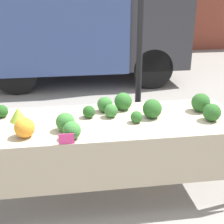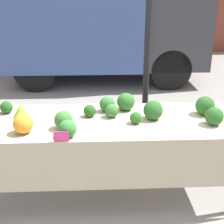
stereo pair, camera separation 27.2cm
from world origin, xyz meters
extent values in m
plane|color=gray|center=(0.00, 0.00, 0.00)|extent=(40.00, 40.00, 0.00)
cylinder|color=black|center=(0.43, 0.78, 1.31)|extent=(0.07, 0.07, 2.61)
cube|color=#384C84|center=(-0.60, 4.35, 1.61)|extent=(2.83, 2.27, 2.49)
cube|color=#333338|center=(1.47, 4.35, 1.26)|extent=(1.30, 2.08, 1.79)
cylinder|color=black|center=(1.34, 3.42, 0.41)|extent=(0.82, 0.22, 0.82)
cylinder|color=black|center=(1.34, 5.28, 0.41)|extent=(0.82, 0.22, 0.82)
cylinder|color=black|center=(-1.38, 3.42, 0.41)|extent=(0.82, 0.22, 0.82)
cylinder|color=black|center=(-1.38, 5.28, 0.41)|extent=(0.82, 0.22, 0.82)
cube|color=tan|center=(0.00, 0.00, 0.78)|extent=(2.40, 0.88, 0.03)
cube|color=tan|center=(0.00, -0.43, 0.54)|extent=(2.40, 0.01, 0.43)
cylinder|color=black|center=(-1.14, 0.38, 0.38)|extent=(0.05, 0.05, 0.76)
cylinder|color=black|center=(1.14, 0.38, 0.38)|extent=(0.05, 0.05, 0.76)
sphere|color=orange|center=(-0.76, -0.25, 0.87)|extent=(0.17, 0.17, 0.17)
cone|color=#93B238|center=(-0.86, 0.10, 0.86)|extent=(0.16, 0.16, 0.13)
sphere|color=#336B2D|center=(0.00, 0.07, 0.86)|extent=(0.13, 0.13, 0.13)
sphere|color=#387533|center=(-0.38, -0.34, 0.87)|extent=(0.15, 0.15, 0.15)
sphere|color=#23511E|center=(-0.21, 0.09, 0.85)|extent=(0.12, 0.12, 0.12)
sphere|color=#2D6628|center=(0.15, 0.25, 0.88)|extent=(0.18, 0.18, 0.18)
sphere|color=#285B23|center=(0.91, 0.09, 0.88)|extent=(0.18, 0.18, 0.18)
sphere|color=#336B2D|center=(-0.04, 0.22, 0.87)|extent=(0.15, 0.15, 0.15)
sphere|color=#285B23|center=(0.91, -0.15, 0.87)|extent=(0.17, 0.17, 0.17)
sphere|color=#387533|center=(-0.43, -0.17, 0.87)|extent=(0.16, 0.16, 0.16)
sphere|color=#23511E|center=(-1.03, 0.22, 0.85)|extent=(0.12, 0.12, 0.12)
sphere|color=#285B23|center=(0.21, -0.09, 0.85)|extent=(0.11, 0.11, 0.11)
sphere|color=#285B23|center=(0.38, 0.00, 0.88)|extent=(0.18, 0.18, 0.18)
cube|color=#E53D84|center=(-0.43, -0.43, 0.83)|extent=(0.12, 0.01, 0.09)
camera|label=1|loc=(-0.39, -2.66, 1.94)|focal=50.00mm
camera|label=2|loc=(-0.12, -2.69, 1.94)|focal=50.00mm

